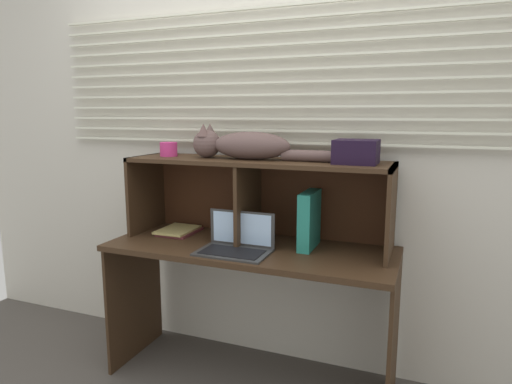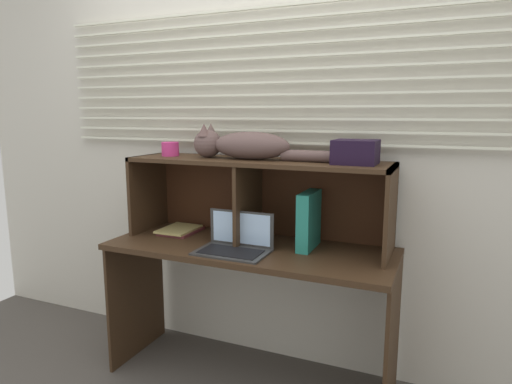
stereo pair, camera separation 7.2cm
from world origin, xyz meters
The scene contains 9 objects.
back_panel_with_blinds centered at (0.00, 0.55, 1.26)m, with size 4.40×0.08×2.50m.
desk centered at (0.00, 0.23, 0.61)m, with size 1.50×0.57×0.76m.
hutch_shelf_unit centered at (-0.01, 0.35, 1.07)m, with size 1.41×0.36×0.44m.
cat centered at (-0.08, 0.32, 1.28)m, with size 0.77×0.17×0.19m.
laptop centered at (-0.03, 0.12, 0.79)m, with size 0.36×0.23×0.19m.
binder_upright centered at (0.29, 0.32, 0.90)m, with size 0.06×0.24×0.29m, color #248474.
book_stack centered at (-0.48, 0.32, 0.77)m, with size 0.19×0.26×0.03m.
small_basket centered at (-0.53, 0.32, 1.24)m, with size 0.10×0.10×0.08m, color #CA337B.
storage_box centered at (0.52, 0.32, 1.26)m, with size 0.21×0.19×0.12m, color black.
Camera 1 is at (0.85, -1.86, 1.44)m, focal length 31.43 mm.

